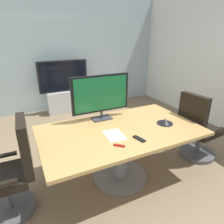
# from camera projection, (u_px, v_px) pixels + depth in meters

# --- Properties ---
(ground_plane) EXTENTS (7.04, 7.04, 0.00)m
(ground_plane) POSITION_uv_depth(u_px,v_px,m) (109.00, 170.00, 2.94)
(ground_plane) COLOR #7A664C
(wall_back_glass_partition) EXTENTS (5.65, 0.10, 2.80)m
(wall_back_glass_partition) POSITION_uv_depth(u_px,v_px,m) (57.00, 55.00, 4.94)
(wall_back_glass_partition) COLOR #9EB2B7
(wall_back_glass_partition) RESTS_ON ground
(conference_table) EXTENTS (2.04, 1.20, 0.74)m
(conference_table) POSITION_uv_depth(u_px,v_px,m) (120.00, 141.00, 2.61)
(conference_table) COLOR #B2894C
(conference_table) RESTS_ON ground
(office_chair_left) EXTENTS (0.60, 0.58, 1.09)m
(office_chair_left) POSITION_uv_depth(u_px,v_px,m) (13.00, 176.00, 2.13)
(office_chair_left) COLOR #4C4C51
(office_chair_left) RESTS_ON ground
(office_chair_right) EXTENTS (0.61, 0.59, 1.09)m
(office_chair_right) POSITION_uv_depth(u_px,v_px,m) (197.00, 132.00, 3.09)
(office_chair_right) COLOR #4C4C51
(office_chair_right) RESTS_ON ground
(tv_monitor) EXTENTS (0.84, 0.18, 0.64)m
(tv_monitor) POSITION_uv_depth(u_px,v_px,m) (101.00, 95.00, 2.73)
(tv_monitor) COLOR #333338
(tv_monitor) RESTS_ON conference_table
(wall_display_unit) EXTENTS (1.20, 0.36, 1.31)m
(wall_display_unit) POSITION_uv_depth(u_px,v_px,m) (65.00, 95.00, 5.01)
(wall_display_unit) COLOR #B7BABC
(wall_display_unit) RESTS_ON ground
(conference_phone) EXTENTS (0.22, 0.22, 0.07)m
(conference_phone) POSITION_uv_depth(u_px,v_px,m) (165.00, 121.00, 2.69)
(conference_phone) COLOR black
(conference_phone) RESTS_ON conference_table
(remote_control) EXTENTS (0.09, 0.18, 0.02)m
(remote_control) POSITION_uv_depth(u_px,v_px,m) (139.00, 139.00, 2.29)
(remote_control) COLOR black
(remote_control) RESTS_ON conference_table
(whiteboard_marker) EXTENTS (0.11, 0.11, 0.02)m
(whiteboard_marker) POSITION_uv_depth(u_px,v_px,m) (119.00, 145.00, 2.15)
(whiteboard_marker) COLOR red
(whiteboard_marker) RESTS_ON conference_table
(paper_notepad) EXTENTS (0.24, 0.32, 0.01)m
(paper_notepad) POSITION_uv_depth(u_px,v_px,m) (114.00, 135.00, 2.38)
(paper_notepad) COLOR white
(paper_notepad) RESTS_ON conference_table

